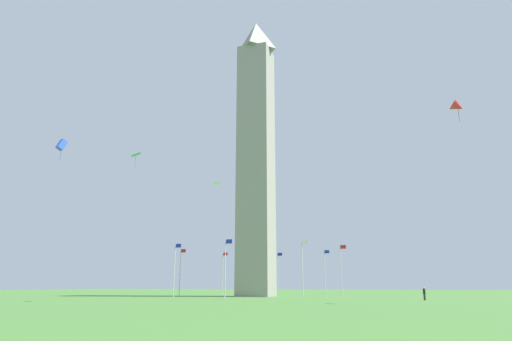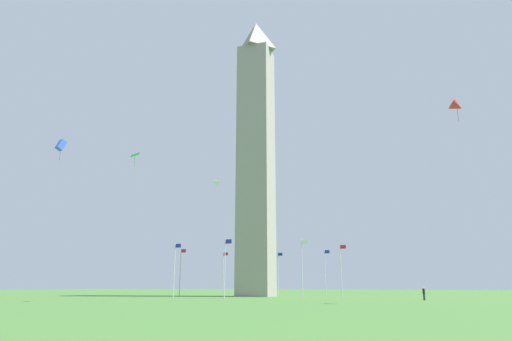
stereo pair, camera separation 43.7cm
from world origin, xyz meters
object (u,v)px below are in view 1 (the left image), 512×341
Objects in this scene: person_black_shirt at (424,294)px; kite_white_diamond at (217,183)px; flagpole_n at (341,268)px; flagpole_e at (278,271)px; flagpole_s at (180,270)px; kite_green_diamond at (136,155)px; flagpole_ne at (325,270)px; flagpole_se at (223,271)px; flagpole_nw at (303,266)px; flagpole_w at (226,266)px; flagpole_sw at (175,267)px; kite_blue_box at (62,145)px; obelisk_monument at (256,149)px; kite_red_delta at (458,107)px.

kite_white_diamond reaches higher than person_black_shirt.
flagpole_e is at bearing 135.00° from flagpole_n.
kite_white_diamond reaches higher than flagpole_s.
kite_green_diamond is (-22.57, -30.38, 13.85)m from flagpole_n.
flagpole_ne is 21.81m from flagpole_se.
flagpole_nw is (26.33, -10.91, 0.00)m from flagpole_s.
flagpole_w is 11.81m from flagpole_nw.
flagpole_ne reaches higher than person_black_shirt.
flagpole_w is 5.95× the size of kite_white_diamond.
flagpole_sw is 2.94× the size of kite_blue_box.
kite_blue_box reaches higher than flagpole_se.
obelisk_monument is 28.76× the size of kite_green_diamond.
flagpole_n is 2.94× the size of kite_blue_box.
flagpole_w is at bearing 164.28° from kite_red_delta.
kite_green_diamond reaches higher than flagpole_nw.
flagpole_ne is 5.10× the size of person_black_shirt.
kite_red_delta is (17.74, -24.76, 17.89)m from flagpole_n.
kite_red_delta is at bearing -38.98° from flagpole_se.
flagpole_s is 1.00× the size of flagpole_w.
kite_white_diamond is (-4.16, -25.20, 14.35)m from flagpole_e.
obelisk_monument reaches higher than flagpole_e.
flagpole_ne is 4.59× the size of kite_green_diamond.
kite_blue_box is at bearing -119.81° from kite_white_diamond.
kite_blue_box is (-6.39, -21.80, 15.55)m from flagpole_sw.
kite_blue_box is at bearing -171.05° from kite_red_delta.
kite_white_diamond is at bearing 175.71° from flagpole_nw.
flagpole_n is 1.00× the size of flagpole_sw.
flagpole_sw is at bearing 100.95° from kite_green_diamond.
kite_white_diamond is (13.14, 22.94, -1.20)m from kite_blue_box.
flagpole_ne is at bearing 66.39° from kite_green_diamond.
obelisk_monument reaches higher than flagpole_w.
kite_red_delta is at bearing -50.47° from flagpole_e.
flagpole_n is 17.87m from person_black_shirt.
flagpole_n is (15.48, 0.00, -23.06)m from obelisk_monument.
kite_green_diamond is (-7.14, -45.80, 13.85)m from flagpole_e.
kite_red_delta is (22.25, -35.67, 17.89)m from flagpole_ne.
kite_red_delta is 40.89m from kite_green_diamond.
kite_green_diamond is (-40.30, -5.62, -4.05)m from kite_red_delta.
flagpole_n is 48.81m from kite_blue_box.
obelisk_monument is at bearing 67.21° from kite_white_diamond.
kite_blue_box reaches higher than kite_white_diamond.
kite_green_diamond reaches higher than flagpole_w.
kite_white_diamond reaches higher than flagpole_sw.
obelisk_monument is 6.26× the size of flagpole_nw.
person_black_shirt is (12.61, -12.01, -3.99)m from flagpole_n.
flagpole_ne is 28.50m from flagpole_s.
kite_blue_box is at bearing -106.35° from flagpole_sw.
flagpole_s is at bearing 180.00° from flagpole_n.
flagpole_sw is 39.16m from person_black_shirt.
flagpole_n is 4.59× the size of kite_green_diamond.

